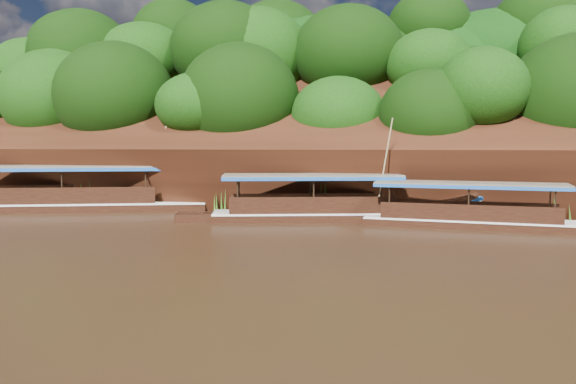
% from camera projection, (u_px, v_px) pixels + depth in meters
% --- Properties ---
extents(ground, '(160.00, 160.00, 0.00)m').
position_uv_depth(ground, '(262.00, 243.00, 22.97)').
color(ground, black).
rests_on(ground, ground).
extents(riverbank, '(120.00, 30.06, 19.40)m').
position_uv_depth(riverbank, '(338.00, 171.00, 44.88)').
color(riverbank, black).
rests_on(riverbank, ground).
extents(boat_0, '(13.60, 3.43, 5.30)m').
position_uv_depth(boat_0, '(499.00, 218.00, 26.83)').
color(boat_0, black).
rests_on(boat_0, ground).
extents(boat_1, '(14.18, 5.73, 5.83)m').
position_uv_depth(boat_1, '(339.00, 210.00, 29.87)').
color(boat_1, black).
rests_on(boat_1, ground).
extents(boat_2, '(17.26, 7.87, 5.96)m').
position_uv_depth(boat_2, '(99.00, 200.00, 34.20)').
color(boat_2, black).
rests_on(boat_2, ground).
extents(reeds, '(49.38, 2.64, 2.15)m').
position_uv_depth(reeds, '(267.00, 198.00, 32.69)').
color(reeds, '#33691A').
rests_on(reeds, ground).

